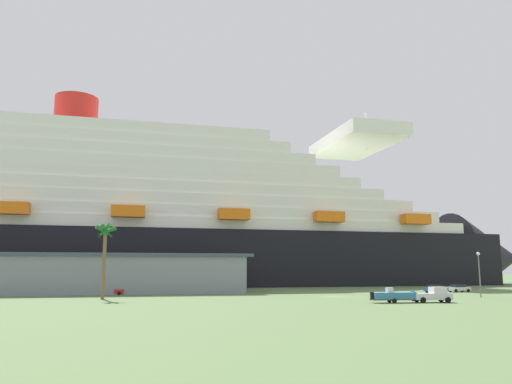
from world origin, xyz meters
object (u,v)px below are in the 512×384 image
(parked_car_black_coupe, at_px, (231,289))
(palm_tree, at_px, (105,240))
(pickup_truck, at_px, (433,295))
(cruise_ship, at_px, (169,225))
(parked_car_red_hatchback, at_px, (112,290))
(parked_car_blue_suv, at_px, (436,289))
(street_lamp, at_px, (479,268))
(small_boat_on_trailer, at_px, (398,296))
(parked_car_white_van, at_px, (459,288))

(parked_car_black_coupe, bearing_deg, palm_tree, -140.30)
(pickup_truck, bearing_deg, cruise_ship, 118.05)
(cruise_ship, distance_m, parked_car_red_hatchback, 48.40)
(parked_car_blue_suv, bearing_deg, pickup_truck, -119.24)
(street_lamp, relative_size, parked_car_blue_suv, 1.63)
(pickup_truck, xyz_separation_m, parked_car_blue_suv, (15.00, 26.79, -0.21))
(small_boat_on_trailer, relative_size, parked_car_blue_suv, 1.82)
(parked_car_blue_suv, xyz_separation_m, parked_car_red_hatchback, (-63.37, 1.81, 0.00))
(pickup_truck, xyz_separation_m, street_lamp, (14.23, 10.40, 3.95))
(parked_car_white_van, bearing_deg, small_boat_on_trailer, -132.71)
(parked_car_black_coupe, relative_size, parked_car_red_hatchback, 0.96)
(parked_car_red_hatchback, bearing_deg, parked_car_blue_suv, -1.64)
(parked_car_black_coupe, height_order, parked_car_white_van, same)
(pickup_truck, xyz_separation_m, parked_car_white_van, (21.32, 28.95, -0.21))
(pickup_truck, height_order, palm_tree, palm_tree)
(palm_tree, height_order, parked_car_red_hatchback, palm_tree)
(palm_tree, height_order, parked_car_black_coupe, palm_tree)
(pickup_truck, height_order, parked_car_black_coupe, pickup_truck)
(cruise_ship, height_order, parked_car_white_van, cruise_ship)
(parked_car_blue_suv, bearing_deg, parked_car_black_coupe, 170.17)
(palm_tree, bearing_deg, parked_car_blue_suv, 10.39)
(pickup_truck, distance_m, palm_tree, 51.16)
(street_lamp, xyz_separation_m, parked_car_blue_suv, (0.77, 16.40, -4.16))
(pickup_truck, relative_size, street_lamp, 0.74)
(small_boat_on_trailer, distance_m, parked_car_black_coupe, 39.41)
(street_lamp, height_order, parked_car_red_hatchback, street_lamp)
(small_boat_on_trailer, height_order, parked_car_white_van, small_boat_on_trailer)
(palm_tree, xyz_separation_m, parked_car_white_van, (69.44, 13.73, -8.62))
(pickup_truck, xyz_separation_m, parked_car_black_coupe, (-25.67, 33.84, -0.21))
(cruise_ship, relative_size, parked_car_black_coupe, 49.19)
(parked_car_red_hatchback, bearing_deg, parked_car_black_coupe, 13.00)
(parked_car_black_coupe, distance_m, parked_car_white_van, 47.25)
(small_boat_on_trailer, xyz_separation_m, parked_car_white_van, (26.63, 28.84, -0.13))
(pickup_truck, distance_m, parked_car_red_hatchback, 56.20)
(street_lamp, distance_m, parked_car_white_van, 20.29)
(palm_tree, distance_m, parked_car_red_hatchback, 15.92)
(parked_car_blue_suv, height_order, parked_car_red_hatchback, same)
(small_boat_on_trailer, bearing_deg, cruise_ship, 114.76)
(pickup_truck, height_order, small_boat_on_trailer, pickup_truck)
(palm_tree, distance_m, parked_car_blue_suv, 64.74)
(pickup_truck, height_order, parked_car_red_hatchback, pickup_truck)
(cruise_ship, bearing_deg, parked_car_blue_suv, -40.71)
(parked_car_white_van, bearing_deg, parked_car_blue_suv, -161.19)
(parked_car_white_van, bearing_deg, pickup_truck, -126.38)
(parked_car_blue_suv, bearing_deg, parked_car_red_hatchback, 178.36)
(cruise_ship, bearing_deg, parked_car_white_van, -36.30)
(cruise_ship, distance_m, parked_car_blue_suv, 73.10)
(palm_tree, distance_m, street_lamp, 62.69)
(pickup_truck, bearing_deg, parked_car_white_van, 53.62)
(parked_car_blue_suv, distance_m, parked_car_black_coupe, 41.28)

